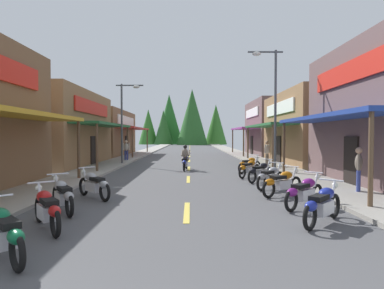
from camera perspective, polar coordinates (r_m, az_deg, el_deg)
ground at (r=30.51m, az=-0.48°, el=-2.49°), size 9.02×88.76×0.10m
sidewalk_left at (r=31.04m, az=-11.01°, el=-2.24°), size 2.32×88.76×0.12m
sidewalk_right at (r=31.00m, az=10.07°, el=-2.24°), size 2.32×88.76×0.12m
centerline_dashes at (r=35.05m, az=-0.45°, el=-1.86°), size 0.16×66.09×0.01m
storefront_left_middle at (r=24.64m, az=-24.27°, el=2.61°), size 8.02×10.30×5.24m
storefront_left_far at (r=35.90m, az=-18.43°, el=1.95°), size 10.37×11.49×4.78m
storefront_right_middle at (r=26.36m, az=24.42°, el=2.67°), size 10.42×10.02×5.37m
storefront_right_far at (r=36.20m, az=17.34°, el=2.83°), size 10.31×9.24×5.89m
streetlamp_left at (r=23.70m, az=-11.82°, el=5.73°), size 1.98×0.30×5.89m
streetlamp_right at (r=18.65m, az=13.98°, el=8.64°), size 1.98×0.30×6.94m
motorcycle_parked_right_0 at (r=8.37m, az=22.42°, el=-9.88°), size 1.56×1.61×1.04m
motorcycle_parked_right_1 at (r=9.99m, az=19.54°, el=-7.99°), size 1.67×1.50×1.04m
motorcycle_parked_right_2 at (r=11.72m, az=15.90°, el=-6.54°), size 1.78×1.35×1.04m
motorcycle_parked_right_3 at (r=13.18m, az=13.91°, el=-5.62°), size 1.52×1.65×1.04m
motorcycle_parked_right_4 at (r=15.01m, az=12.25°, el=-4.73°), size 1.56×1.61×1.04m
motorcycle_parked_right_5 at (r=16.51m, az=10.27°, el=-4.14°), size 1.43×1.72×1.04m
motorcycle_parked_right_6 at (r=18.52m, az=10.27°, el=-3.51°), size 1.61×1.56×1.04m
motorcycle_parked_left_0 at (r=6.52m, az=-30.74°, el=-13.29°), size 1.58×1.59×1.04m
motorcycle_parked_left_1 at (r=8.03m, az=-24.63°, el=-10.39°), size 1.37×1.77×1.04m
motorcycle_parked_left_2 at (r=9.65m, az=-22.24°, el=-8.35°), size 1.31×1.81×1.04m
motorcycle_parked_left_3 at (r=11.32m, az=-17.19°, el=-6.83°), size 1.56×1.61×1.04m
rider_cruising_lead at (r=19.56m, az=-1.21°, el=-2.73°), size 0.61×2.14×1.57m
pedestrian_by_shop at (r=12.99m, az=27.76°, el=-3.62°), size 0.40×0.51×1.71m
pedestrian_browsing at (r=26.77m, az=-11.74°, el=-0.78°), size 0.51×0.40×1.77m
pedestrian_waiting at (r=21.71m, az=13.35°, el=-1.29°), size 0.44×0.44×1.80m
treeline_backdrop at (r=76.48m, az=-1.97°, el=4.30°), size 21.50×13.01×12.90m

